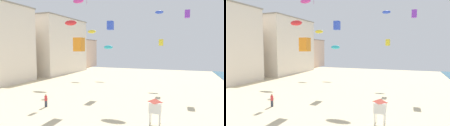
{
  "view_description": "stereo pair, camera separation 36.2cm",
  "coord_description": "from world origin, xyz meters",
  "views": [
    {
      "loc": [
        12.17,
        -7.34,
        7.37
      ],
      "look_at": [
        3.06,
        17.48,
        5.32
      ],
      "focal_mm": 30.68,
      "sensor_mm": 36.0,
      "label": 1
    },
    {
      "loc": [
        12.51,
        -7.21,
        7.37
      ],
      "look_at": [
        3.06,
        17.48,
        5.32
      ],
      "focal_mm": 30.68,
      "sensor_mm": 36.0,
      "label": 2
    }
  ],
  "objects": [
    {
      "name": "kite_magenta_parafoil",
      "position": [
        -10.96,
        32.74,
        18.37
      ],
      "size": [
        2.76,
        0.77,
        1.07
      ],
      "color": "#DB3D9E"
    },
    {
      "name": "kite_purple_box",
      "position": [
        12.8,
        27.6,
        13.11
      ],
      "size": [
        0.82,
        0.82,
        1.29
      ],
      "color": "purple"
    },
    {
      "name": "kite_cyan_parafoil",
      "position": [
        -4.83,
        36.3,
        7.61
      ],
      "size": [
        2.32,
        0.65,
        0.9
      ],
      "color": "#2DB7CC"
    },
    {
      "name": "lifeguard_stand",
      "position": [
        9.86,
        11.04,
        1.84
      ],
      "size": [
        1.1,
        1.1,
        2.55
      ],
      "rotation": [
        0.0,
        0.0,
        0.39
      ],
      "color": "white",
      "rests_on": "ground"
    },
    {
      "name": "kite_orange_box",
      "position": [
        -0.07,
        13.93,
        7.83
      ],
      "size": [
        1.1,
        1.1,
        1.72
      ],
      "color": "orange"
    },
    {
      "name": "kite_blue_parafoil",
      "position": [
        7.25,
        35.83,
        15.16
      ],
      "size": [
        1.8,
        0.5,
        0.7
      ],
      "color": "blue"
    },
    {
      "name": "boardwalk_hotel_mid",
      "position": [
        -26.89,
        40.9,
        8.05
      ],
      "size": [
        17.55,
        19.42,
        16.09
      ],
      "color": "silver",
      "rests_on": "ground"
    },
    {
      "name": "kite_blue_box",
      "position": [
        0.26,
        24.25,
        11.33
      ],
      "size": [
        0.97,
        0.97,
        1.52
      ],
      "color": "blue"
    },
    {
      "name": "kite_yellow_parafoil",
      "position": [
        -9.67,
        37.13,
        11.59
      ],
      "size": [
        2.26,
        0.63,
        0.88
      ],
      "color": "yellow"
    },
    {
      "name": "boardwalk_hotel_far",
      "position": [
        -26.89,
        58.72,
        5.36
      ],
      "size": [
        11.15,
        13.67,
        10.71
      ],
      "color": "beige",
      "rests_on": "ground"
    },
    {
      "name": "kite_flyer",
      "position": [
        -3.75,
        11.91,
        0.92
      ],
      "size": [
        0.34,
        0.34,
        1.64
      ],
      "rotation": [
        0.0,
        0.0,
        2.3
      ],
      "color": "#383D4C",
      "rests_on": "ground"
    },
    {
      "name": "kite_yellow_box",
      "position": [
        8.59,
        27.76,
        8.38
      ],
      "size": [
        0.72,
        0.72,
        1.14
      ],
      "color": "yellow"
    },
    {
      "name": "kite_red_parafoil",
      "position": [
        0.5,
        11.18,
        10.17
      ],
      "size": [
        1.47,
        0.41,
        0.57
      ],
      "color": "red"
    }
  ]
}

